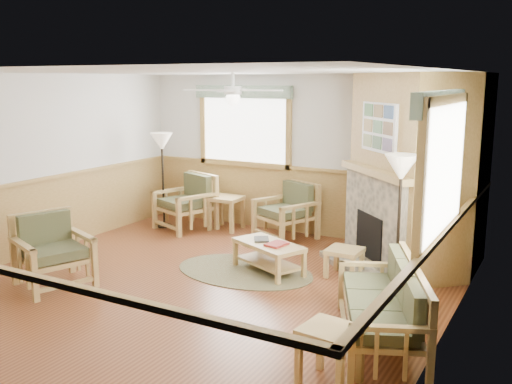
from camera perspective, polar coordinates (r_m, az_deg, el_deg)
The scene contains 23 objects.
floor at distance 7.47m, azimuth -5.38°, elevation -9.34°, with size 6.00×6.00×0.01m, color brown.
ceiling at distance 7.00m, azimuth -5.79°, elevation 11.87°, with size 6.00×6.00×0.01m, color white.
wall_back at distance 9.70m, azimuth 4.60°, elevation 3.69°, with size 6.00×0.02×2.70m, color silver.
wall_left at distance 9.15m, azimuth -21.22°, elevation 2.51°, with size 0.02×6.00×2.70m, color silver.
wall_right at distance 5.96m, azimuth 18.85°, elevation -1.63°, with size 0.02×6.00×2.70m, color silver.
wainscot at distance 7.30m, azimuth -5.46°, elevation -5.26°, with size 6.00×6.00×1.10m, color #A17E42, non-canonical shape.
fireplace at distance 8.13m, azimuth 14.97°, elevation 1.89°, with size 2.20×2.20×2.70m, color #A17E42, non-canonical shape.
window_back at distance 10.09m, azimuth -1.17°, elevation 10.73°, with size 1.90×0.16×1.50m, color white, non-canonical shape.
window_right at distance 5.64m, azimuth 18.82°, elevation 9.78°, with size 0.16×1.90×1.50m, color white, non-canonical shape.
ceiling_fan at distance 7.09m, azimuth -2.33°, elevation 11.58°, with size 1.24×1.24×0.36m, color white, non-canonical shape.
sofa at distance 5.91m, azimuth 12.26°, elevation -10.95°, with size 0.73×1.78×0.82m, color tan, non-canonical shape.
armchair_back_left at distance 10.13m, azimuth -7.11°, elevation -1.02°, with size 0.86×0.86×0.96m, color tan, non-canonical shape.
armchair_back_right at distance 9.49m, azimuth 2.98°, elevation -1.91°, with size 0.82×0.82×0.92m, color tan, non-canonical shape.
armchair_left at distance 7.73m, azimuth -19.61°, elevation -5.60°, with size 0.83×0.83×0.93m, color tan, non-canonical shape.
coffee_table at distance 7.89m, azimuth 1.26°, elevation -6.55°, with size 1.04×0.52×0.41m, color tan, non-canonical shape.
end_table_chairs at distance 10.08m, azimuth -2.98°, elevation -2.10°, with size 0.53×0.50×0.59m, color tan, non-canonical shape.
end_table_sofa at distance 5.16m, azimuth 7.38°, elevation -15.98°, with size 0.47×0.45×0.53m, color tan, non-canonical shape.
footstool at distance 7.81m, azimuth 8.81°, elevation -6.98°, with size 0.44×0.44×0.39m, color tan, non-canonical shape.
braided_rug at distance 7.96m, azimuth -1.17°, elevation -7.90°, with size 1.99×1.99×0.01m, color brown.
floor_lamp_left at distance 10.27m, azimuth -9.29°, elevation 1.18°, with size 0.39×0.39×1.70m, color black, non-canonical shape.
floor_lamp_right at distance 7.08m, azimuth 14.07°, elevation -3.33°, with size 0.40×0.40×1.76m, color black, non-canonical shape.
book_red at distance 7.71m, azimuth 2.08°, elevation -5.13°, with size 0.22×0.30×0.03m, color maroon.
book_dark at distance 7.95m, azimuth 0.55°, elevation -4.66°, with size 0.20×0.27×0.03m, color black.
Camera 1 is at (4.01, -5.74, 2.61)m, focal length 40.00 mm.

